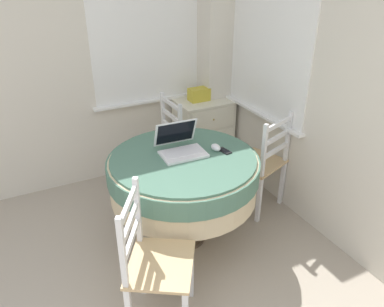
{
  "coord_description": "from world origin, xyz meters",
  "views": [
    {
      "loc": [
        0.2,
        -0.83,
        2.07
      ],
      "look_at": [
        1.4,
        1.55,
        0.68
      ],
      "focal_mm": 35.0,
      "sensor_mm": 36.0,
      "label": 1
    }
  ],
  "objects": [
    {
      "name": "computer_mouse",
      "position": [
        1.52,
        1.38,
        0.78
      ],
      "size": [
        0.06,
        0.1,
        0.05
      ],
      "color": "white",
      "rests_on": "round_dining_table"
    },
    {
      "name": "dining_chair_near_right_window",
      "position": [
        2.06,
        1.47,
        0.46
      ],
      "size": [
        0.54,
        0.51,
        0.93
      ],
      "color": "tan",
      "rests_on": "ground_plane"
    },
    {
      "name": "dining_chair_camera_near",
      "position": [
        0.75,
        0.77,
        0.46
      ],
      "size": [
        0.55,
        0.57,
        0.93
      ],
      "color": "tan",
      "rests_on": "ground_plane"
    },
    {
      "name": "laptop",
      "position": [
        1.27,
        1.47,
        0.81
      ],
      "size": [
        0.35,
        0.33,
        0.23
      ],
      "color": "white",
      "rests_on": "round_dining_table"
    },
    {
      "name": "round_dining_table",
      "position": [
        1.25,
        1.4,
        0.61
      ],
      "size": [
        1.15,
        1.15,
        0.76
      ],
      "color": "#4C3D2D",
      "rests_on": "ground_plane"
    },
    {
      "name": "cell_phone",
      "position": [
        1.57,
        1.33,
        0.76
      ],
      "size": [
        0.07,
        0.12,
        0.01
      ],
      "color": "black",
      "rests_on": "round_dining_table"
    },
    {
      "name": "corner_room_shell",
      "position": [
        1.33,
        1.71,
        1.28
      ],
      "size": [
        4.57,
        4.54,
        2.55
      ],
      "color": "beige",
      "rests_on": "ground_plane"
    },
    {
      "name": "dining_chair_near_back_window",
      "position": [
        1.39,
        2.19,
        0.46
      ],
      "size": [
        0.39,
        0.44,
        0.93
      ],
      "color": "tan",
      "rests_on": "ground_plane"
    },
    {
      "name": "storage_box",
      "position": [
        1.94,
        2.45,
        0.82
      ],
      "size": [
        0.21,
        0.13,
        0.13
      ],
      "color": "gold",
      "rests_on": "corner_cabinet"
    },
    {
      "name": "corner_cabinet",
      "position": [
        1.99,
        2.43,
        0.38
      ],
      "size": [
        0.58,
        0.44,
        0.76
      ],
      "color": "silver",
      "rests_on": "ground_plane"
    }
  ]
}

